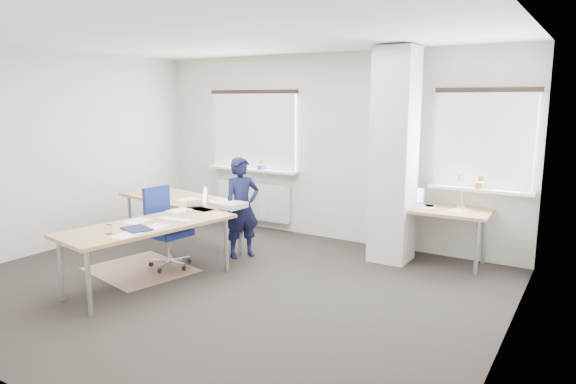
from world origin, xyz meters
The scene contains 8 objects.
ground centered at (0.00, 0.00, 0.00)m, with size 6.00×6.00×0.00m, color black.
room_shell centered at (0.18, 0.45, 1.75)m, with size 6.04×5.04×2.82m.
floor_mat centered at (-1.24, -0.12, 0.00)m, with size 1.23×1.04×0.01m, color brown.
white_crate centered at (-2.60, 2.02, 0.15)m, with size 0.49×0.34×0.29m, color white.
desk_main centered at (-1.06, 0.25, 0.69)m, with size 2.40×2.98×0.96m.
desk_side centered at (1.80, 2.15, 0.69)m, with size 1.42×0.74×1.22m.
task_chair centered at (-1.04, 0.17, 0.29)m, with size 0.56×0.55×1.03m.
person centered at (-0.48, 1.02, 0.68)m, with size 0.50×0.33×1.37m, color black.
Camera 1 is at (3.61, -4.41, 2.13)m, focal length 32.00 mm.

